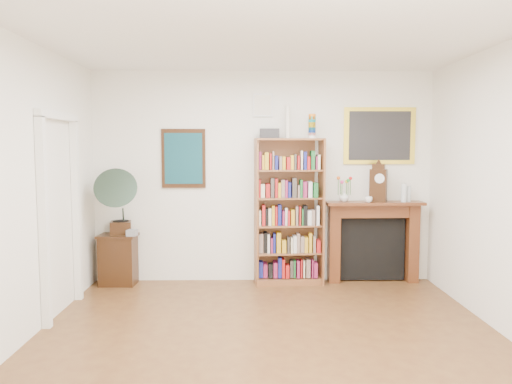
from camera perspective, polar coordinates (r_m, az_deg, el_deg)
The scene contains 15 objects.
room at distance 4.17m, azimuth 1.77°, elevation -0.37°, with size 4.51×5.01×2.81m.
door_casing at distance 5.74m, azimuth -21.42°, elevation -0.59°, with size 0.08×1.02×2.17m.
teal_poster at distance 6.68m, azimuth -8.28°, elevation 3.81°, with size 0.58×0.04×0.78m.
small_picture at distance 6.65m, azimuth 0.79°, elevation 9.89°, with size 0.26×0.04×0.30m.
gilt_painting at distance 6.85m, azimuth 13.93°, elevation 6.26°, with size 0.95×0.04×0.75m.
bookshelf at distance 6.53m, azimuth 3.78°, elevation -1.28°, with size 0.91×0.40×2.20m.
side_cabinet at distance 6.83m, azimuth -15.47°, elevation -7.45°, with size 0.49×0.35×0.66m, color black.
fireplace at distance 6.86m, azimuth 13.20°, elevation -4.78°, with size 1.29×0.34×1.08m.
gramophone at distance 6.62m, azimuth -15.60°, elevation -0.63°, with size 0.65×0.75×0.87m.
cd_stack at distance 6.61m, azimuth -13.98°, elevation -4.54°, with size 0.12×0.12×0.08m, color #A9AAB5.
mantel_clock at distance 6.72m, azimuth 13.80°, elevation 0.94°, with size 0.24×0.20×0.50m.
flower_vase at distance 6.66m, azimuth 10.04°, elevation -0.52°, with size 0.13×0.13×0.13m, color silver.
teacup at distance 6.63m, azimuth 12.74°, elevation -0.84°, with size 0.10×0.10×0.08m, color white.
bottle_left at distance 6.80m, azimuth 16.54°, elevation -0.09°, with size 0.07×0.07×0.24m, color silver.
bottle_right at distance 6.89m, azimuth 17.04°, elevation -0.21°, with size 0.06×0.06×0.20m, color silver.
Camera 1 is at (-0.19, -4.15, 1.80)m, focal length 35.00 mm.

